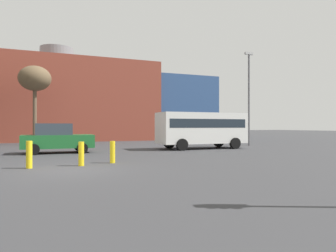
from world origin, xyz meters
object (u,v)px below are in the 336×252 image
Objects in this scene: white_bus at (202,127)px; bollard_yellow_1 at (112,152)px; street_lamp at (249,93)px; bollard_yellow_0 at (81,154)px; parked_car_2 at (57,138)px; bollard_yellow_2 at (29,155)px; bare_tree_0 at (35,80)px.

white_bus reaches higher than bollard_yellow_1.
street_lamp is at bearing 17.70° from white_bus.
street_lamp reaches higher than bollard_yellow_0.
parked_car_2 is at bearing -173.80° from street_lamp.
street_lamp reaches higher than bollard_yellow_1.
bollard_yellow_2 is (-1.34, -7.12, -0.38)m from parked_car_2.
parked_car_2 is 3.91× the size of bollard_yellow_2.
bollard_yellow_1 is at bearing -77.26° from bare_tree_0.
bollard_yellow_1 is 0.91× the size of bollard_yellow_2.
white_bus is 6.55× the size of bollard_yellow_0.
bollard_yellow_0 is at bearing -150.09° from street_lamp.
bare_tree_0 is (-11.92, 9.86, 4.35)m from white_bus.
white_bus is at bearing -0.40° from parked_car_2.
bollard_yellow_0 is (0.71, -7.10, -0.42)m from parked_car_2.
street_lamp is (16.10, 1.75, 3.73)m from parked_car_2.
street_lamp reaches higher than bare_tree_0.
parked_car_2 reaches higher than bollard_yellow_2.
white_bus is (10.40, -0.07, 0.68)m from parked_car_2.
bare_tree_0 is 6.50× the size of bollard_yellow_2.
bollard_yellow_0 is at bearing -160.80° from bollard_yellow_1.
bare_tree_0 is 17.89m from bollard_yellow_0.
bare_tree_0 is at bearing 97.56° from bollard_yellow_0.
bollard_yellow_2 is (-11.73, -7.05, -1.07)m from white_bus.
street_lamp is (17.44, 8.87, 4.11)m from bollard_yellow_2.
white_bus is 6.70× the size of bollard_yellow_1.
street_lamp is at bearing -24.51° from bare_tree_0.
parked_car_2 reaches higher than bollard_yellow_0.
parked_car_2 is 7.15m from bollard_yellow_0.
bollard_yellow_2 is at bearing -153.04° from street_lamp.
bare_tree_0 is 6.97× the size of bollard_yellow_0.
bollard_yellow_2 is at bearing -100.63° from parked_car_2.
white_bus is 13.73m from bollard_yellow_2.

